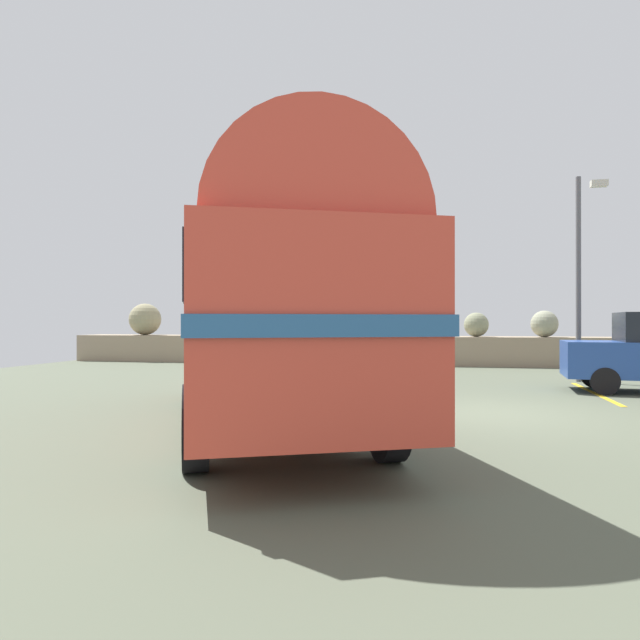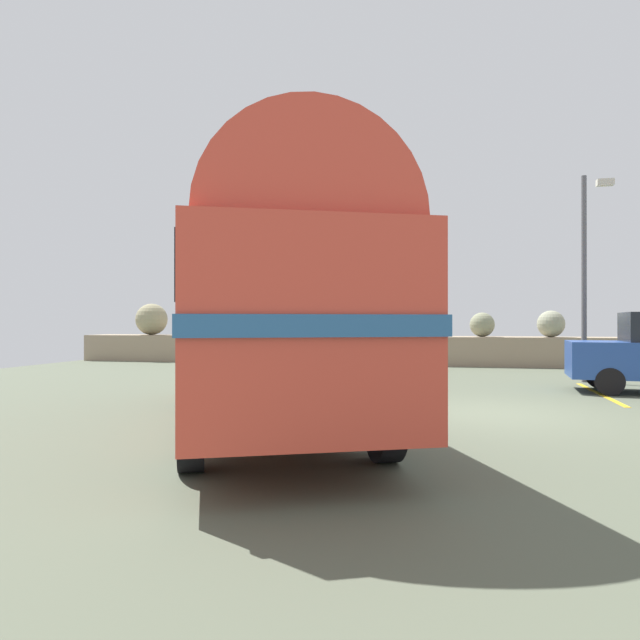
{
  "view_description": "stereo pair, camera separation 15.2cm",
  "coord_description": "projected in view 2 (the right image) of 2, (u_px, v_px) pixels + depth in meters",
  "views": [
    {
      "loc": [
        -0.7,
        -10.82,
        1.66
      ],
      "look_at": [
        -2.65,
        -1.53,
        1.69
      ],
      "focal_mm": 32.65,
      "sensor_mm": 36.0,
      "label": 1
    },
    {
      "loc": [
        -0.55,
        -10.79,
        1.66
      ],
      "look_at": [
        -2.65,
        -1.53,
        1.69
      ],
      "focal_mm": 32.65,
      "sensor_mm": 36.0,
      "label": 2
    }
  ],
  "objects": [
    {
      "name": "vintage_coach",
      "position": [
        267.0,
        297.0,
        9.15
      ],
      "size": [
        5.68,
        8.81,
        3.7
      ],
      "rotation": [
        0.0,
        0.0,
        0.42
      ],
      "color": "black",
      "rests_on": "ground"
    },
    {
      "name": "lamp_post",
      "position": [
        587.0,
        265.0,
        15.82
      ],
      "size": [
        0.94,
        0.69,
        5.63
      ],
      "color": "#5B5B60",
      "rests_on": "ground"
    },
    {
      "name": "breakwater",
      "position": [
        471.0,
        346.0,
        21.84
      ],
      "size": [
        31.36,
        2.03,
        2.43
      ],
      "color": "gray",
      "rests_on": "ground"
    },
    {
      "name": "ground",
      "position": [
        483.0,
        414.0,
        10.4
      ],
      "size": [
        32.0,
        26.0,
        0.02
      ],
      "color": "#525847"
    }
  ]
}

